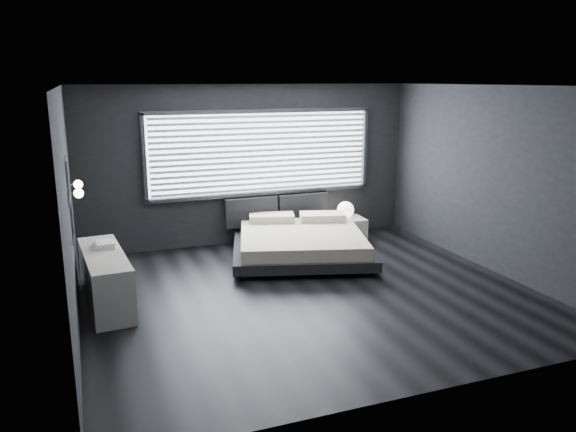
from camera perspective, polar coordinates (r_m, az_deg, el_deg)
name	(u,v)px	position (r m, az deg, el deg)	size (l,w,h in m)	color
room	(310,194)	(7.46, 2.29, 2.28)	(6.04, 6.00, 2.80)	black
window	(262,153)	(9.99, -2.65, 6.42)	(4.14, 0.09, 1.52)	white
headboard	(278,210)	(10.21, -1.07, 0.65)	(1.96, 0.16, 0.52)	black
sconce_near	(78,193)	(6.91, -20.52, 2.17)	(0.18, 0.11, 0.11)	silver
sconce_far	(78,184)	(7.50, -20.56, 3.02)	(0.18, 0.11, 0.11)	silver
wall_art_upper	(67,181)	(6.28, -21.50, 3.32)	(0.01, 0.48, 0.48)	#47474C
wall_art_lower	(72,219)	(6.61, -21.13, -0.32)	(0.01, 0.48, 0.48)	#47474C
bed	(301,242)	(9.27, 1.34, -2.66)	(2.71, 2.64, 0.57)	black
nightstand	(346,228)	(10.48, 5.93, -1.21)	(0.65, 0.54, 0.38)	silver
orb_lamp	(345,210)	(10.40, 5.86, 0.62)	(0.31, 0.31, 0.31)	white
dresser	(106,278)	(7.74, -18.03, -6.05)	(0.63, 1.79, 0.70)	silver
book_stack	(105,244)	(7.88, -18.13, -2.75)	(0.29, 0.37, 0.07)	silver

